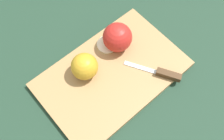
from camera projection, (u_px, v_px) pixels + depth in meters
The scene contains 6 objects.
ground_plane at pixel (112, 76), 0.76m from camera, with size 4.00×4.00×0.00m, color #1E3828.
cutting_board at pixel (112, 74), 0.75m from camera, with size 0.42×0.28×0.02m.
apple_half_left at pixel (85, 67), 0.71m from camera, with size 0.08×0.08×0.08m.
apple_half_right at pixel (117, 37), 0.75m from camera, with size 0.09×0.09×0.09m.
knife at pixel (165, 74), 0.74m from camera, with size 0.09×0.15×0.02m.
apple_slice at pixel (107, 44), 0.79m from camera, with size 0.06×0.06×0.01m.
Camera 1 is at (-0.22, -0.24, 0.69)m, focal length 42.00 mm.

